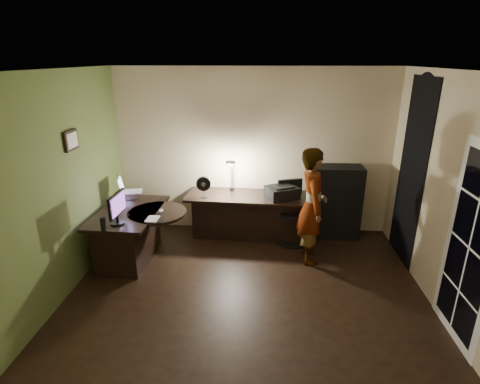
# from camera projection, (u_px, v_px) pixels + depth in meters

# --- Properties ---
(floor) EXTENTS (4.50, 4.00, 0.01)m
(floor) POSITION_uv_depth(u_px,v_px,m) (246.00, 295.00, 4.71)
(floor) COLOR black
(floor) RESTS_ON ground
(ceiling) EXTENTS (4.50, 4.00, 0.01)m
(ceiling) POSITION_uv_depth(u_px,v_px,m) (248.00, 69.00, 3.79)
(ceiling) COLOR silver
(ceiling) RESTS_ON floor
(wall_back) EXTENTS (4.50, 0.01, 2.70)m
(wall_back) POSITION_uv_depth(u_px,v_px,m) (253.00, 152.00, 6.13)
(wall_back) COLOR #C5B18A
(wall_back) RESTS_ON floor
(wall_front) EXTENTS (4.50, 0.01, 2.70)m
(wall_front) POSITION_uv_depth(u_px,v_px,m) (231.00, 304.00, 2.37)
(wall_front) COLOR #C5B18A
(wall_front) RESTS_ON floor
(wall_left) EXTENTS (0.01, 4.00, 2.70)m
(wall_left) POSITION_uv_depth(u_px,v_px,m) (56.00, 190.00, 4.39)
(wall_left) COLOR #C5B18A
(wall_left) RESTS_ON floor
(wall_right) EXTENTS (0.01, 4.00, 2.70)m
(wall_right) POSITION_uv_depth(u_px,v_px,m) (452.00, 199.00, 4.11)
(wall_right) COLOR #C5B18A
(wall_right) RESTS_ON floor
(green_wall_overlay) EXTENTS (0.00, 4.00, 2.70)m
(green_wall_overlay) POSITION_uv_depth(u_px,v_px,m) (57.00, 190.00, 4.39)
(green_wall_overlay) COLOR #51622D
(green_wall_overlay) RESTS_ON floor
(arched_doorway) EXTENTS (0.01, 0.90, 2.60)m
(arched_doorway) POSITION_uv_depth(u_px,v_px,m) (412.00, 173.00, 5.20)
(arched_doorway) COLOR black
(arched_doorway) RESTS_ON floor
(french_door) EXTENTS (0.02, 0.92, 2.10)m
(french_door) POSITION_uv_depth(u_px,v_px,m) (470.00, 248.00, 3.69)
(french_door) COLOR white
(french_door) RESTS_ON floor
(framed_picture) EXTENTS (0.04, 0.30, 0.25)m
(framed_picture) POSITION_uv_depth(u_px,v_px,m) (71.00, 140.00, 4.64)
(framed_picture) COLOR black
(framed_picture) RESTS_ON wall_left
(desk_left) EXTENTS (0.86, 1.36, 0.77)m
(desk_left) POSITION_uv_depth(u_px,v_px,m) (131.00, 235.00, 5.43)
(desk_left) COLOR black
(desk_left) RESTS_ON floor
(desk_right) EXTENTS (1.99, 0.78, 0.74)m
(desk_right) POSITION_uv_depth(u_px,v_px,m) (248.00, 216.00, 6.12)
(desk_right) COLOR black
(desk_right) RESTS_ON floor
(cabinet) EXTENTS (0.81, 0.42, 1.20)m
(cabinet) POSITION_uv_depth(u_px,v_px,m) (335.00, 202.00, 6.09)
(cabinet) COLOR black
(cabinet) RESTS_ON floor
(laptop_stand) EXTENTS (0.27, 0.25, 0.09)m
(laptop_stand) POSITION_uv_depth(u_px,v_px,m) (132.00, 195.00, 5.76)
(laptop_stand) COLOR silver
(laptop_stand) RESTS_ON desk_left
(laptop) EXTENTS (0.41, 0.39, 0.23)m
(laptop) POSITION_uv_depth(u_px,v_px,m) (131.00, 185.00, 5.70)
(laptop) COLOR silver
(laptop) RESTS_ON laptop_stand
(monitor) EXTENTS (0.11, 0.46, 0.30)m
(monitor) POSITION_uv_depth(u_px,v_px,m) (117.00, 213.00, 4.83)
(monitor) COLOR black
(monitor) RESTS_ON desk_left
(mouse) EXTENTS (0.07, 0.10, 0.04)m
(mouse) POSITION_uv_depth(u_px,v_px,m) (161.00, 211.00, 5.24)
(mouse) COLOR silver
(mouse) RESTS_ON desk_left
(phone) EXTENTS (0.07, 0.13, 0.01)m
(phone) POSITION_uv_depth(u_px,v_px,m) (161.00, 221.00, 4.94)
(phone) COLOR black
(phone) RESTS_ON desk_left
(pen) EXTENTS (0.09, 0.11, 0.01)m
(pen) POSITION_uv_depth(u_px,v_px,m) (128.00, 214.00, 5.14)
(pen) COLOR black
(pen) RESTS_ON desk_left
(speaker) EXTENTS (0.08, 0.08, 0.17)m
(speaker) POSITION_uv_depth(u_px,v_px,m) (103.00, 224.00, 4.65)
(speaker) COLOR black
(speaker) RESTS_ON desk_left
(notepad) EXTENTS (0.16, 0.22, 0.01)m
(notepad) POSITION_uv_depth(u_px,v_px,m) (152.00, 219.00, 5.00)
(notepad) COLOR silver
(notepad) RESTS_ON desk_left
(desk_fan) EXTENTS (0.24, 0.15, 0.35)m
(desk_fan) POSITION_uv_depth(u_px,v_px,m) (204.00, 187.00, 5.85)
(desk_fan) COLOR black
(desk_fan) RESTS_ON desk_right
(headphones) EXTENTS (0.22, 0.12, 0.10)m
(headphones) POSITION_uv_depth(u_px,v_px,m) (274.00, 187.00, 6.23)
(headphones) COLOR navy
(headphones) RESTS_ON desk_right
(printer) EXTENTS (0.57, 0.52, 0.21)m
(printer) POSITION_uv_depth(u_px,v_px,m) (282.00, 192.00, 5.86)
(printer) COLOR black
(printer) RESTS_ON desk_right
(desk_lamp) EXTENTS (0.17, 0.28, 0.59)m
(desk_lamp) POSITION_uv_depth(u_px,v_px,m) (232.00, 174.00, 6.10)
(desk_lamp) COLOR black
(desk_lamp) RESTS_ON desk_right
(office_chair) EXTENTS (0.69, 0.69, 0.99)m
(office_chair) POSITION_uv_depth(u_px,v_px,m) (294.00, 213.00, 5.91)
(office_chair) COLOR black
(office_chair) RESTS_ON floor
(person) EXTENTS (0.43, 0.62, 1.68)m
(person) POSITION_uv_depth(u_px,v_px,m) (312.00, 206.00, 5.28)
(person) COLOR #D8A88C
(person) RESTS_ON floor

